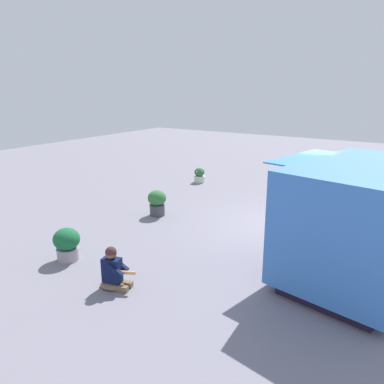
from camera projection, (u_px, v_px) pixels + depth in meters
The scene contains 6 objects.
ground_plane at pixel (289, 229), 10.74m from camera, with size 40.00×40.00×0.00m, color slate.
food_truck at pixel (374, 219), 8.12m from camera, with size 5.65×3.69×2.45m.
person_customer at pixel (113, 271), 7.54m from camera, with size 0.56×0.80×0.88m.
planter_flowering_near at pixel (157, 202), 11.79m from camera, with size 0.58×0.58×0.81m.
planter_flowering_far at pixel (199, 175), 15.94m from camera, with size 0.47×0.47×0.61m.
planter_flowering_side at pixel (67, 243), 8.74m from camera, with size 0.61×0.61×0.78m.
Camera 1 is at (-9.96, -3.10, 3.91)m, focal length 35.36 mm.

